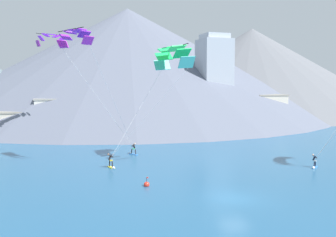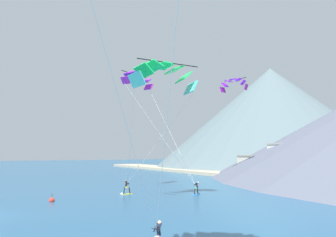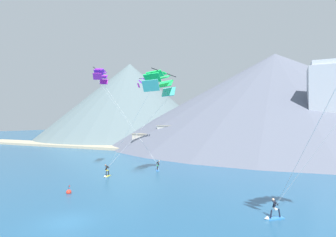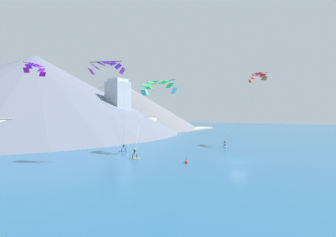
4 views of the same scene
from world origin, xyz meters
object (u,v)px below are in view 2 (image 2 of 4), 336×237
Objects in this scene: kitesurfer_near_trail at (125,190)px; parafoil_kite_mid_center at (138,79)px; kitesurfer_mid_center at (197,191)px; parafoil_kite_near_trail at (165,74)px; parafoil_kite_distant_high_outer at (234,83)px; race_marker_buoy at (52,200)px.

kitesurfer_near_trail is 15.50m from parafoil_kite_mid_center.
parafoil_kite_near_trail is at bearing -61.02° from kitesurfer_mid_center.
parafoil_kite_mid_center is at bearing -83.40° from parafoil_kite_distant_high_outer.
race_marker_buoy is (-2.49, -16.43, -0.30)m from kitesurfer_mid_center.
kitesurfer_near_trail reaches higher than race_marker_buoy.
kitesurfer_mid_center is 1.68× the size of race_marker_buoy.
parafoil_kite_near_trail is at bearing 7.90° from kitesurfer_near_trail.
kitesurfer_near_trail is 28.46m from parafoil_kite_distant_high_outer.
parafoil_kite_near_trail reaches higher than race_marker_buoy.
parafoil_kite_mid_center is 14.58× the size of race_marker_buoy.
parafoil_kite_near_trail reaches higher than kitesurfer_near_trail.
kitesurfer_mid_center is 17.41m from parafoil_kite_mid_center.
kitesurfer_mid_center is 14.86m from parafoil_kite_near_trail.
parafoil_kite_distant_high_outer reaches higher than kitesurfer_near_trail.
race_marker_buoy is at bearing -76.33° from parafoil_kite_distant_high_outer.
parafoil_kite_near_trail is 11.79m from parafoil_kite_mid_center.
parafoil_kite_near_trail is at bearing -9.90° from parafoil_kite_mid_center.
kitesurfer_near_trail is 9.03m from race_marker_buoy.
kitesurfer_mid_center reaches higher than race_marker_buoy.
kitesurfer_near_trail is 15.07m from parafoil_kite_near_trail.
parafoil_kite_near_trail is 17.59m from race_marker_buoy.
parafoil_kite_mid_center is 19.51m from parafoil_kite_distant_high_outer.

